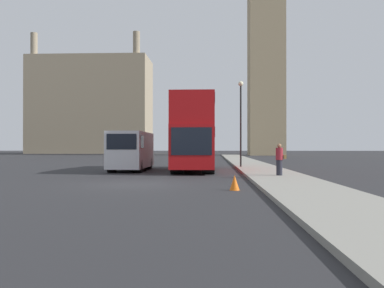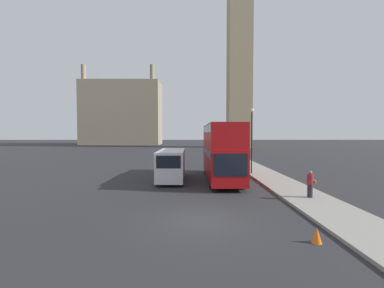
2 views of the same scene
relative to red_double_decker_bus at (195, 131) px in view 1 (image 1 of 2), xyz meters
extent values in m
plane|color=#28282B|center=(-2.16, -10.15, -2.59)|extent=(300.00, 300.00, 0.00)
cube|color=gray|center=(4.35, -10.15, -2.52)|extent=(3.03, 120.00, 0.15)
cube|color=tan|center=(11.12, 51.44, 23.49)|extent=(6.36, 6.36, 52.17)
cube|color=gray|center=(-27.29, 71.75, 8.57)|extent=(27.35, 12.79, 22.32)
cylinder|color=gray|center=(-38.92, 66.31, 22.18)|extent=(1.53, 1.53, 4.91)
cylinder|color=gray|center=(-15.66, 66.31, 22.18)|extent=(1.53, 1.53, 4.91)
cube|color=#A80F11|center=(0.00, 0.00, -1.03)|extent=(2.50, 10.09, 2.50)
cube|color=#A80F11|center=(0.00, 0.00, 1.15)|extent=(2.50, 9.88, 1.85)
cube|color=black|center=(0.00, 0.00, -0.20)|extent=(2.54, 9.68, 0.55)
cube|color=black|center=(0.00, 0.00, 1.70)|extent=(2.54, 9.48, 0.55)
cube|color=black|center=(0.00, -5.05, -0.73)|extent=(2.20, 0.03, 1.50)
cylinder|color=black|center=(-0.90, -3.53, -2.02)|extent=(0.70, 1.15, 1.15)
cylinder|color=black|center=(0.90, -3.53, -2.02)|extent=(0.70, 1.15, 1.15)
cylinder|color=black|center=(-0.90, 3.53, -2.02)|extent=(0.70, 1.15, 1.15)
cylinder|color=black|center=(0.90, 3.53, -2.02)|extent=(0.70, 1.15, 1.15)
cube|color=silver|center=(-4.17, -0.19, -1.23)|extent=(2.07, 6.14, 2.29)
cube|color=black|center=(-4.17, -3.27, -0.72)|extent=(1.76, 0.02, 0.92)
cube|color=black|center=(-4.17, -2.18, -0.72)|extent=(2.10, 1.10, 0.73)
cylinder|color=black|center=(-4.95, -2.27, -2.20)|extent=(0.52, 0.79, 0.79)
cylinder|color=black|center=(-3.40, -2.27, -2.20)|extent=(0.52, 0.79, 0.79)
cylinder|color=black|center=(-4.95, 1.90, -2.20)|extent=(0.52, 0.79, 0.79)
cylinder|color=black|center=(-3.40, 1.90, -2.20)|extent=(0.52, 0.79, 0.79)
cylinder|color=#23232D|center=(4.44, -6.59, -2.06)|extent=(0.30, 0.30, 0.76)
cylinder|color=maroon|center=(4.44, -6.59, -1.38)|extent=(0.35, 0.35, 0.60)
sphere|color=#9E704C|center=(4.44, -6.59, -0.97)|extent=(0.21, 0.21, 0.21)
cube|color=olive|center=(4.71, -6.59, -1.53)|extent=(0.12, 0.24, 0.20)
cylinder|color=black|center=(3.15, 2.53, 0.43)|extent=(0.12, 0.12, 5.74)
sphere|color=beige|center=(3.15, 2.53, 3.47)|extent=(0.36, 0.36, 0.36)
cone|color=orange|center=(1.91, -12.54, -2.32)|extent=(0.36, 0.36, 0.55)
camera|label=1|loc=(1.09, -27.95, -1.02)|focal=40.00mm
camera|label=2|loc=(-2.58, -21.50, 1.31)|focal=24.00mm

